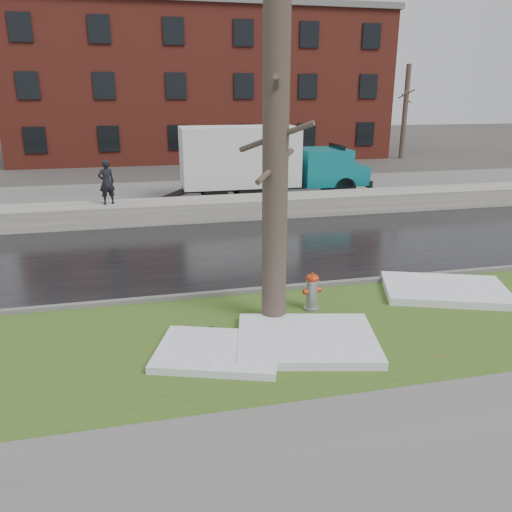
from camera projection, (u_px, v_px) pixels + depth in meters
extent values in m
plane|color=#47423D|center=(279.00, 309.00, 11.10)|extent=(120.00, 120.00, 0.00)
cube|color=#31511B|center=(296.00, 333.00, 9.93)|extent=(60.00, 4.50, 0.04)
cube|color=slate|center=(382.00, 462.00, 6.46)|extent=(60.00, 3.00, 0.05)
cube|color=black|center=(240.00, 250.00, 15.26)|extent=(60.00, 7.00, 0.03)
cube|color=slate|center=(204.00, 196.00, 23.12)|extent=(60.00, 9.00, 0.03)
cube|color=slate|center=(268.00, 290.00, 12.00)|extent=(60.00, 0.15, 0.14)
cube|color=#AFABA0|center=(218.00, 209.00, 19.03)|extent=(60.00, 1.60, 0.75)
cube|color=maroon|center=(199.00, 87.00, 37.74)|extent=(26.00, 12.00, 10.00)
cylinder|color=brown|center=(86.00, 114.00, 32.86)|extent=(0.36, 0.36, 6.50)
cylinder|color=brown|center=(85.00, 99.00, 32.57)|extent=(0.84, 1.62, 0.73)
cylinder|color=brown|center=(83.00, 84.00, 32.29)|extent=(1.08, 1.26, 0.66)
cylinder|color=brown|center=(86.00, 108.00, 32.76)|extent=(1.40, 0.61, 0.63)
cylinder|color=brown|center=(405.00, 112.00, 35.73)|extent=(0.36, 0.36, 6.50)
cylinder|color=brown|center=(406.00, 98.00, 35.43)|extent=(0.84, 1.62, 0.73)
cylinder|color=brown|center=(407.00, 85.00, 35.15)|extent=(1.08, 1.26, 0.66)
cylinder|color=brown|center=(405.00, 107.00, 35.62)|extent=(1.40, 0.61, 0.63)
cylinder|color=#929399|center=(312.00, 294.00, 10.87)|extent=(0.28, 0.28, 0.74)
ellipsoid|color=red|center=(312.00, 278.00, 10.76)|extent=(0.33, 0.33, 0.17)
cylinder|color=red|center=(313.00, 274.00, 10.73)|extent=(0.06, 0.06, 0.05)
cylinder|color=red|center=(306.00, 292.00, 10.79)|extent=(0.12, 0.13, 0.12)
cylinder|color=red|center=(318.00, 290.00, 10.91)|extent=(0.12, 0.13, 0.12)
cylinder|color=#929399|center=(309.00, 288.00, 10.98)|extent=(0.16, 0.13, 0.15)
cylinder|color=brown|center=(275.00, 170.00, 9.52)|extent=(0.66, 0.66, 6.26)
cylinder|color=brown|center=(276.00, 137.00, 9.32)|extent=(1.24, 1.10, 0.65)
cylinder|color=brown|center=(276.00, 92.00, 9.07)|extent=(0.48, 1.36, 0.59)
cylinder|color=brown|center=(275.00, 166.00, 9.49)|extent=(1.01, 0.98, 0.56)
cube|color=black|center=(266.00, 186.00, 22.35)|extent=(7.44, 0.99, 0.20)
cube|color=silver|center=(239.00, 156.00, 21.68)|extent=(5.04, 2.36, 2.51)
cube|color=#0D727B|center=(323.00, 166.00, 22.65)|extent=(2.15, 2.25, 1.58)
cube|color=#0D727B|center=(350.00, 174.00, 23.05)|extent=(1.13, 2.05, 0.84)
cube|color=black|center=(337.00, 154.00, 22.62)|extent=(0.09, 1.86, 0.84)
cube|color=black|center=(170.00, 197.00, 21.56)|extent=(1.60, 1.13, 0.62)
cylinder|color=black|center=(344.00, 189.00, 22.17)|extent=(1.02, 0.29, 1.02)
cylinder|color=black|center=(329.00, 182.00, 23.98)|extent=(1.02, 0.29, 1.02)
cylinder|color=black|center=(250.00, 193.00, 21.28)|extent=(1.02, 0.29, 1.02)
cylinder|color=black|center=(242.00, 185.00, 23.09)|extent=(1.02, 0.29, 1.02)
cylinder|color=black|center=(216.00, 194.00, 20.98)|extent=(1.02, 0.29, 1.02)
cylinder|color=black|center=(210.00, 186.00, 22.79)|extent=(1.02, 0.29, 1.02)
imported|color=black|center=(107.00, 182.00, 17.80)|extent=(0.68, 0.57, 1.59)
cube|color=white|center=(307.00, 340.00, 9.47)|extent=(2.98, 2.53, 0.16)
cube|color=white|center=(218.00, 351.00, 9.07)|extent=(2.60, 2.23, 0.14)
cube|color=white|center=(445.00, 290.00, 11.83)|extent=(3.25, 2.66, 0.18)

